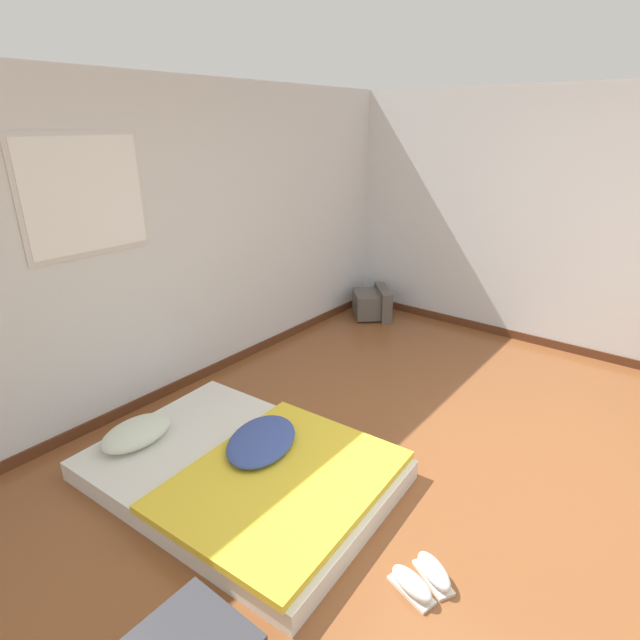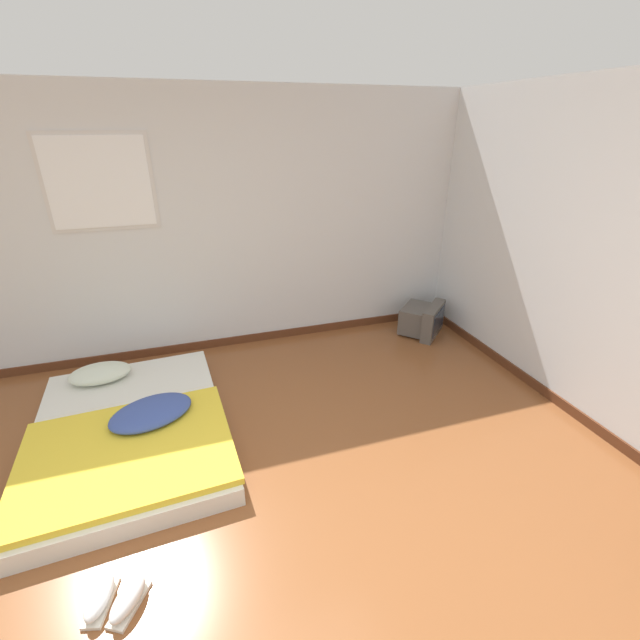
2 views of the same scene
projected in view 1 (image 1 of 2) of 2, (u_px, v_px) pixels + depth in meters
The scene contains 6 objects.
ground_plane at pixel (504, 528), 2.97m from camera, with size 20.00×20.00×0.00m, color brown.
wall_back at pixel (175, 245), 4.17m from camera, with size 8.15×0.08×2.60m.
wall_right at pixel (631, 234), 4.62m from camera, with size 0.08×8.21×2.60m.
mattress_bed at pixel (242, 468), 3.33m from camera, with size 1.50×2.03×0.29m.
crt_tv at pixel (373, 303), 6.14m from camera, with size 0.64×0.63×0.37m.
sneaker_pair at pixel (423, 578), 2.58m from camera, with size 0.34×0.34×0.10m.
Camera 1 is at (-2.49, -0.56, 2.25)m, focal length 28.00 mm.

